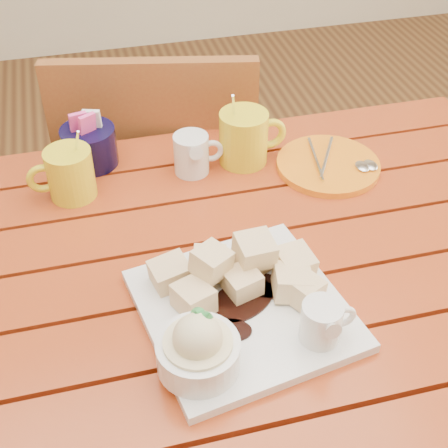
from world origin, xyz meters
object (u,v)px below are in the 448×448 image
object	(u,v)px
table	(226,311)
dessert_plate	(236,310)
coffee_mug_right	(245,137)
chair_far	(164,191)
coffee_mug_left	(69,173)
orange_saucer	(329,165)

from	to	relation	value
table	dessert_plate	bearing A→B (deg)	-97.96
coffee_mug_right	table	bearing A→B (deg)	-112.85
chair_far	table	bearing A→B (deg)	104.16
table	coffee_mug_left	size ratio (longest dim) A/B	8.86
coffee_mug_right	coffee_mug_left	bearing A→B (deg)	-176.17
orange_saucer	dessert_plate	bearing A→B (deg)	-129.55
table	chair_far	xyz separation A→B (m)	(-0.02, 0.54, -0.14)
coffee_mug_right	chair_far	world-z (taller)	coffee_mug_right
dessert_plate	orange_saucer	distance (m)	0.42
dessert_plate	coffee_mug_right	size ratio (longest dim) A/B	2.09
table	chair_far	bearing A→B (deg)	91.90
dessert_plate	chair_far	bearing A→B (deg)	90.06
dessert_plate	chair_far	size ratio (longest dim) A/B	0.35
coffee_mug_left	coffee_mug_right	bearing A→B (deg)	1.51
coffee_mug_left	dessert_plate	bearing A→B (deg)	-64.49
coffee_mug_left	coffee_mug_right	xyz separation A→B (m)	(0.32, 0.03, 0.01)
table	orange_saucer	bearing A→B (deg)	38.88
coffee_mug_left	chair_far	world-z (taller)	chair_far
chair_far	orange_saucer	bearing A→B (deg)	141.14
table	coffee_mug_left	bearing A→B (deg)	132.38
orange_saucer	coffee_mug_left	bearing A→B (deg)	175.65
coffee_mug_right	chair_far	distance (m)	0.42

